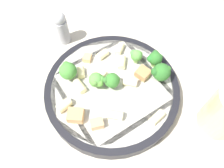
{
  "coord_description": "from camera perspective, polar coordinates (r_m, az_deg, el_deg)",
  "views": [
    {
      "loc": [
        -0.21,
        0.04,
        0.4
      ],
      "look_at": [
        0.0,
        0.0,
        0.04
      ],
      "focal_mm": 35.0,
      "sensor_mm": 36.0,
      "label": 1
    }
  ],
  "objects": [
    {
      "name": "rigatoni_7",
      "position": [
        0.39,
        0.89,
        -8.1
      ],
      "size": [
        0.02,
        0.03,
        0.02
      ],
      "primitive_type": "cylinder",
      "rotation": [
        1.57,
        0.0,
        2.78
      ],
      "color": "beige",
      "rests_on": "pasta_bowl"
    },
    {
      "name": "rigatoni_0",
      "position": [
        0.43,
        4.74,
        0.78
      ],
      "size": [
        0.03,
        0.03,
        0.02
      ],
      "primitive_type": "cylinder",
      "rotation": [
        1.57,
        0.0,
        2.75
      ],
      "color": "beige",
      "rests_on": "pasta_bowl"
    },
    {
      "name": "broccoli_floret_4",
      "position": [
        0.45,
        6.39,
        7.43
      ],
      "size": [
        0.02,
        0.03,
        0.03
      ],
      "color": "#84AD60",
      "rests_on": "pasta_bowl"
    },
    {
      "name": "chicken_chunk_1",
      "position": [
        0.4,
        -9.48,
        -8.09
      ],
      "size": [
        0.03,
        0.03,
        0.02
      ],
      "primitive_type": "cube",
      "rotation": [
        0.0,
        0.0,
        1.31
      ],
      "color": "tan",
      "rests_on": "pasta_bowl"
    },
    {
      "name": "ground_plane",
      "position": [
        0.46,
        0.0,
        -2.55
      ],
      "size": [
        2.0,
        2.0,
        0.0
      ],
      "primitive_type": "plane",
      "color": "#BCB29E"
    },
    {
      "name": "chicken_chunk_3",
      "position": [
        0.39,
        -3.98,
        -10.28
      ],
      "size": [
        0.02,
        0.02,
        0.02
      ],
      "primitive_type": "cube",
      "rotation": [
        0.0,
        0.0,
        1.63
      ],
      "color": "tan",
      "rests_on": "pasta_bowl"
    },
    {
      "name": "rigatoni_6",
      "position": [
        0.44,
        -8.11,
        3.07
      ],
      "size": [
        0.02,
        0.02,
        0.01
      ],
      "primitive_type": "cylinder",
      "rotation": [
        1.57,
        0.0,
        1.52
      ],
      "color": "beige",
      "rests_on": "pasta_bowl"
    },
    {
      "name": "chicken_chunk_0",
      "position": [
        0.46,
        -6.5,
        6.78
      ],
      "size": [
        0.02,
        0.02,
        0.01
      ],
      "primitive_type": "cube",
      "rotation": [
        0.0,
        0.0,
        2.76
      ],
      "color": "tan",
      "rests_on": "pasta_bowl"
    },
    {
      "name": "rigatoni_1",
      "position": [
        0.42,
        -8.43,
        -0.61
      ],
      "size": [
        0.03,
        0.03,
        0.02
      ],
      "primitive_type": "cylinder",
      "rotation": [
        1.57,
        0.0,
        2.01
      ],
      "color": "beige",
      "rests_on": "pasta_bowl"
    },
    {
      "name": "broccoli_floret_1",
      "position": [
        0.43,
        -11.4,
        3.48
      ],
      "size": [
        0.03,
        0.03,
        0.04
      ],
      "color": "#93B766",
      "rests_on": "pasta_bowl"
    },
    {
      "name": "rigatoni_3",
      "position": [
        0.4,
        11.7,
        -8.51
      ],
      "size": [
        0.03,
        0.03,
        0.01
      ],
      "primitive_type": "cylinder",
      "rotation": [
        1.57,
        0.0,
        0.55
      ],
      "color": "beige",
      "rests_on": "pasta_bowl"
    },
    {
      "name": "rigatoni_2",
      "position": [
        0.46,
        -2.47,
        7.75
      ],
      "size": [
        0.02,
        0.03,
        0.02
      ],
      "primitive_type": "cylinder",
      "rotation": [
        1.57,
        0.0,
        0.55
      ],
      "color": "beige",
      "rests_on": "pasta_bowl"
    },
    {
      "name": "rigatoni_9",
      "position": [
        0.44,
        -2.99,
        2.91
      ],
      "size": [
        0.03,
        0.03,
        0.02
      ],
      "primitive_type": "cylinder",
      "rotation": [
        1.57,
        0.0,
        2.34
      ],
      "color": "beige",
      "rests_on": "pasta_bowl"
    },
    {
      "name": "rigatoni_5",
      "position": [
        0.47,
        2.03,
        9.19
      ],
      "size": [
        0.03,
        0.03,
        0.01
      ],
      "primitive_type": "cylinder",
      "rotation": [
        1.57,
        0.0,
        1.03
      ],
      "color": "beige",
      "rests_on": "pasta_bowl"
    },
    {
      "name": "broccoli_floret_5",
      "position": [
        0.43,
        12.63,
        3.2
      ],
      "size": [
        0.03,
        0.04,
        0.04
      ],
      "color": "#84AD60",
      "rests_on": "pasta_bowl"
    },
    {
      "name": "broccoli_floret_2",
      "position": [
        0.45,
        11.17,
        6.59
      ],
      "size": [
        0.03,
        0.03,
        0.04
      ],
      "color": "#93B766",
      "rests_on": "pasta_bowl"
    },
    {
      "name": "pasta_bowl",
      "position": [
        0.44,
        0.0,
        -1.46
      ],
      "size": [
        0.27,
        0.27,
        0.03
      ],
      "color": "black",
      "rests_on": "ground_plane"
    },
    {
      "name": "broccoli_floret_0",
      "position": [
        0.41,
        -3.98,
        1.0
      ],
      "size": [
        0.03,
        0.03,
        0.03
      ],
      "color": "#93B766",
      "rests_on": "pasta_bowl"
    },
    {
      "name": "chicken_chunk_2",
      "position": [
        0.44,
        8.07,
        2.78
      ],
      "size": [
        0.04,
        0.04,
        0.02
      ],
      "primitive_type": "cube",
      "rotation": [
        0.0,
        0.0,
        0.68
      ],
      "color": "#A87A4C",
      "rests_on": "pasta_bowl"
    },
    {
      "name": "rigatoni_4",
      "position": [
        0.45,
        2.6,
        5.62
      ],
      "size": [
        0.03,
        0.02,
        0.01
      ],
      "primitive_type": "cylinder",
      "rotation": [
        1.57,
        0.0,
        1.25
      ],
      "color": "beige",
      "rests_on": "pasta_bowl"
    },
    {
      "name": "rigatoni_8",
      "position": [
        0.41,
        -12.37,
        -5.44
      ],
      "size": [
        0.03,
        0.03,
        0.02
      ],
      "primitive_type": "cylinder",
      "rotation": [
        1.57,
        0.0,
        0.57
      ],
      "color": "beige",
      "rests_on": "pasta_bowl"
    },
    {
      "name": "pepper_shaker",
      "position": [
        0.52,
        -13.16,
        14.2
      ],
      "size": [
        0.03,
        0.03,
        0.08
      ],
      "color": "#B2B2B7",
      "rests_on": "ground_plane"
    },
    {
      "name": "broccoli_floret_3",
      "position": [
        0.41,
        0.13,
        0.52
      ],
      "size": [
        0.03,
        0.03,
        0.04
      ],
      "color": "#93B766",
      "rests_on": "pasta_bowl"
    }
  ]
}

